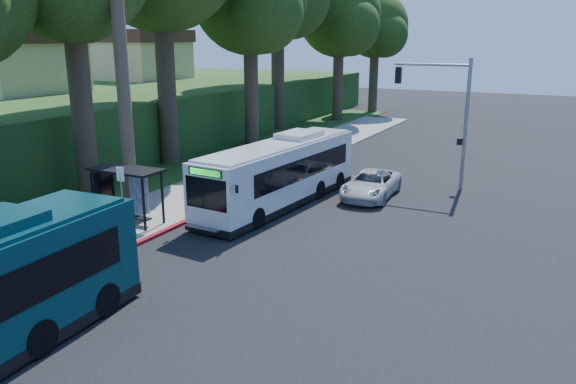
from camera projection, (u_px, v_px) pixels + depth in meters
The scene contains 13 objects.
ground at pixel (303, 229), 24.25m from camera, with size 140.00×140.00×0.00m, color black.
sidewalk at pixel (168, 205), 27.44m from camera, with size 4.50×70.00×0.12m, color gray.
red_curb at pixel (151, 237), 22.99m from camera, with size 0.25×30.00×0.13m, color maroon.
grass_verge at pixel (146, 173), 34.24m from camera, with size 8.00×70.00×0.06m, color #234719.
bus_shelter at pixel (125, 184), 24.50m from camera, with size 3.20×1.51×2.55m.
stop_sign_pole at pixel (122, 195), 21.77m from camera, with size 0.35×0.06×3.17m.
traffic_signal_pole at pixel (448, 107), 30.00m from camera, with size 4.10×0.30×7.00m.
hillside_backdrop at pixel (103, 105), 48.12m from camera, with size 24.00×60.00×8.80m.
tree_2 at pixel (251, 2), 40.43m from camera, with size 8.82×8.40×15.12m.
tree_4 at pixel (340, 20), 54.15m from camera, with size 8.40×8.00×14.14m.
tree_5 at pixel (376, 29), 60.79m from camera, with size 7.35×7.00×12.86m.
white_bus at pixel (281, 172), 27.47m from camera, with size 3.27×11.42×3.36m.
pickup at pixel (371, 184), 28.94m from camera, with size 2.24×4.86×1.35m, color silver.
Camera 1 is at (9.90, -20.73, 7.93)m, focal length 35.00 mm.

